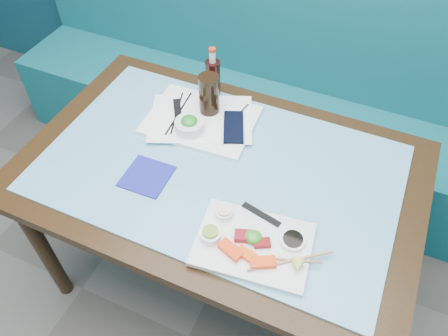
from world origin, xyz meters
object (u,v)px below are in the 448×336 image
at_px(dining_table, 219,183).
at_px(cola_bottle_body, 213,80).
at_px(booth_bench, 285,107).
at_px(sashimi_plate, 253,244).
at_px(cola_glass, 209,94).
at_px(blue_napkin, 147,176).
at_px(seaweed_bowl, 189,126).
at_px(serving_tray, 201,120).

relative_size(dining_table, cola_bottle_body, 8.41).
relative_size(booth_bench, dining_table, 2.14).
distance_m(dining_table, sashimi_plate, 0.35).
bearing_deg(cola_glass, blue_napkin, -98.57).
bearing_deg(cola_bottle_body, sashimi_plate, -55.42).
height_order(sashimi_plate, cola_glass, cola_glass).
height_order(sashimi_plate, seaweed_bowl, seaweed_bowl).
relative_size(booth_bench, blue_napkin, 19.68).
distance_m(sashimi_plate, cola_glass, 0.62).
relative_size(dining_table, seaweed_bowl, 12.89).
distance_m(seaweed_bowl, blue_napkin, 0.26).
height_order(sashimi_plate, cola_bottle_body, cola_bottle_body).
bearing_deg(sashimi_plate, blue_napkin, 159.27).
bearing_deg(cola_glass, booth_bench, 76.00).
relative_size(booth_bench, seaweed_bowl, 27.63).
xyz_separation_m(booth_bench, dining_table, (0.00, -0.84, 0.29)).
bearing_deg(blue_napkin, seaweed_bowl, 81.52).
distance_m(booth_bench, serving_tray, 0.78).
height_order(booth_bench, blue_napkin, booth_bench).
height_order(serving_tray, seaweed_bowl, seaweed_bowl).
height_order(booth_bench, cola_glass, booth_bench).
distance_m(dining_table, seaweed_bowl, 0.24).
bearing_deg(seaweed_bowl, dining_table, -32.97).
relative_size(serving_tray, cola_bottle_body, 2.44).
xyz_separation_m(seaweed_bowl, blue_napkin, (-0.04, -0.25, -0.03)).
distance_m(serving_tray, cola_bottle_body, 0.17).
height_order(seaweed_bowl, blue_napkin, seaweed_bowl).
bearing_deg(booth_bench, blue_napkin, -101.91).
bearing_deg(sashimi_plate, dining_table, 125.33).
relative_size(sashimi_plate, blue_napkin, 2.24).
xyz_separation_m(booth_bench, cola_bottle_body, (-0.18, -0.50, 0.47)).
distance_m(booth_bench, cola_bottle_body, 0.71).
xyz_separation_m(seaweed_bowl, cola_bottle_body, (-0.01, 0.23, 0.05)).
relative_size(booth_bench, sashimi_plate, 8.79).
bearing_deg(serving_tray, seaweed_bowl, -100.63).
bearing_deg(blue_napkin, serving_tray, 81.72).
xyz_separation_m(sashimi_plate, seaweed_bowl, (-0.40, 0.36, 0.03)).
bearing_deg(booth_bench, cola_glass, -104.00).
bearing_deg(seaweed_bowl, sashimi_plate, -42.19).
distance_m(sashimi_plate, blue_napkin, 0.45).
bearing_deg(booth_bench, seaweed_bowl, -103.08).
height_order(seaweed_bowl, cola_glass, cola_glass).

